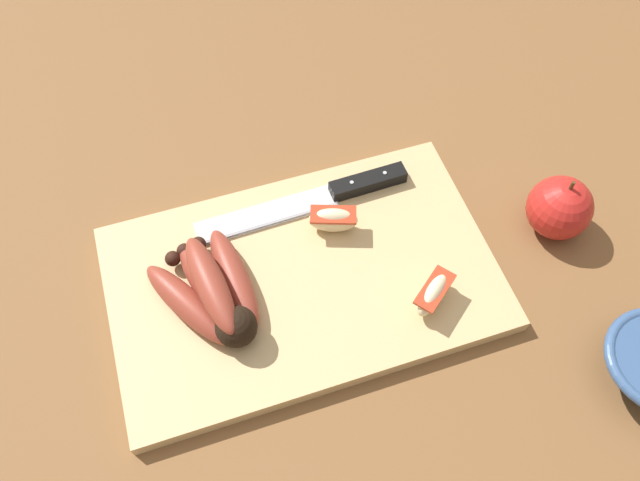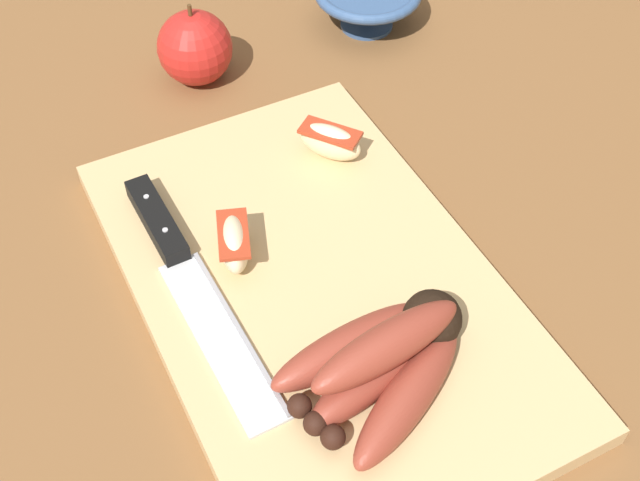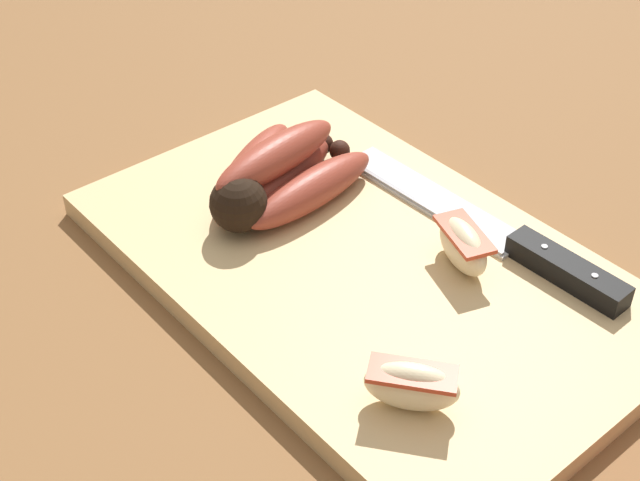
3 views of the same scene
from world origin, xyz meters
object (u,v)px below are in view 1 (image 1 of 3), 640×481
apple_wedge_near (433,294)px  apple_wedge_middle (333,220)px  whole_apple (559,208)px  banana_bunch (214,293)px  chefs_knife (332,194)px

apple_wedge_near → apple_wedge_middle: same height
apple_wedge_near → whole_apple: size_ratio=0.69×
apple_wedge_middle → whole_apple: size_ratio=0.71×
banana_bunch → apple_wedge_near: 0.25m
chefs_knife → apple_wedge_middle: size_ratio=4.35×
apple_wedge_middle → whole_apple: (-0.27, 0.07, 0.00)m
banana_bunch → whole_apple: size_ratio=1.73×
banana_bunch → apple_wedge_middle: size_ratio=2.45×
apple_wedge_near → whole_apple: (-0.19, -0.06, 0.00)m
banana_bunch → chefs_knife: size_ratio=0.56×
apple_wedge_middle → whole_apple: bearing=165.4°
whole_apple → apple_wedge_near: bearing=17.2°
banana_bunch → whole_apple: (-0.43, 0.02, -0.00)m
banana_bunch → apple_wedge_middle: bearing=-161.2°
banana_bunch → apple_wedge_near: banana_bunch is taller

